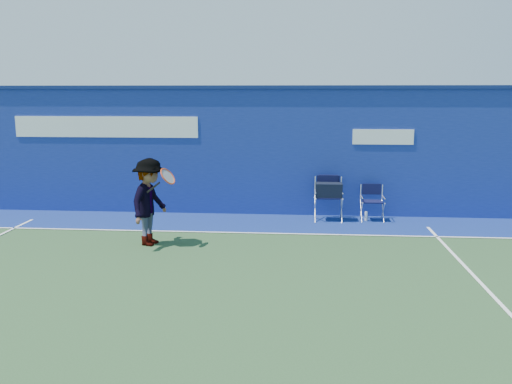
# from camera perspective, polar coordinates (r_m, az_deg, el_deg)

# --- Properties ---
(ground) EXTENTS (80.00, 80.00, 0.00)m
(ground) POSITION_cam_1_polar(r_m,az_deg,el_deg) (8.48, -7.11, -9.80)
(ground) COLOR #294826
(ground) RESTS_ON ground
(stadium_wall) EXTENTS (24.00, 0.50, 3.08)m
(stadium_wall) POSITION_cam_1_polar(r_m,az_deg,el_deg) (13.16, -2.73, 4.47)
(stadium_wall) COLOR navy
(stadium_wall) RESTS_ON ground
(out_of_bounds_strip) EXTENTS (24.00, 1.80, 0.01)m
(out_of_bounds_strip) POSITION_cam_1_polar(r_m,az_deg,el_deg) (12.35, -3.29, -3.23)
(out_of_bounds_strip) COLOR navy
(out_of_bounds_strip) RESTS_ON ground
(court_lines) EXTENTS (24.00, 12.00, 0.01)m
(court_lines) POSITION_cam_1_polar(r_m,az_deg,el_deg) (9.03, -6.34, -8.42)
(court_lines) COLOR white
(court_lines) RESTS_ON out_of_bounds_strip
(directors_chair_left) EXTENTS (0.61, 0.56, 1.02)m
(directors_chair_left) POSITION_cam_1_polar(r_m,az_deg,el_deg) (12.58, 7.63, -1.04)
(directors_chair_left) COLOR silver
(directors_chair_left) RESTS_ON ground
(directors_chair_right) EXTENTS (0.50, 0.44, 0.83)m
(directors_chair_right) POSITION_cam_1_polar(r_m,az_deg,el_deg) (12.76, 12.12, -1.82)
(directors_chair_right) COLOR silver
(directors_chair_right) RESTS_ON ground
(water_bottle) EXTENTS (0.07, 0.07, 0.22)m
(water_bottle) POSITION_cam_1_polar(r_m,az_deg,el_deg) (12.74, 11.52, -2.52)
(water_bottle) COLOR silver
(water_bottle) RESTS_ON ground
(tennis_player) EXTENTS (1.00, 1.20, 1.69)m
(tennis_player) POSITION_cam_1_polar(r_m,az_deg,el_deg) (10.61, -11.13, -1.03)
(tennis_player) COLOR #EA4738
(tennis_player) RESTS_ON ground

